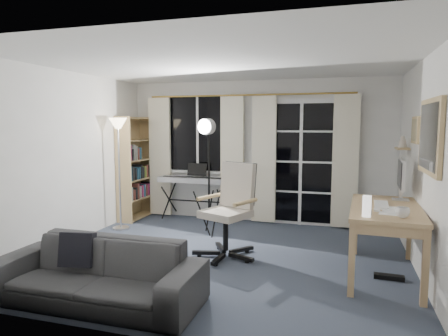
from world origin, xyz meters
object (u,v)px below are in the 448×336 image
(desk, at_px, (386,215))
(sofa, at_px, (97,262))
(torchiere_lamp, at_px, (118,140))
(studio_light, at_px, (207,140))
(office_chair, at_px, (232,201))
(monitor, at_px, (401,176))
(keyboard_piano, at_px, (195,181))
(mug, at_px, (403,211))
(bookshelf, at_px, (134,171))

(desk, xyz_separation_m, sofa, (-2.64, -1.49, -0.29))
(torchiere_lamp, xyz_separation_m, studio_light, (1.45, 0.05, 0.01))
(desk, bearing_deg, studio_light, 161.06)
(studio_light, height_order, desk, studio_light)
(office_chair, relative_size, sofa, 0.60)
(office_chair, height_order, monitor, monitor)
(torchiere_lamp, height_order, keyboard_piano, torchiere_lamp)
(torchiere_lamp, height_order, studio_light, torchiere_lamp)
(torchiere_lamp, distance_m, studio_light, 1.45)
(monitor, bearing_deg, studio_light, 171.80)
(desk, distance_m, monitor, 0.63)
(mug, bearing_deg, bookshelf, 152.51)
(office_chair, relative_size, desk, 0.80)
(sofa, bearing_deg, studio_light, 84.05)
(office_chair, xyz_separation_m, mug, (1.90, -0.71, 0.14))
(office_chair, bearing_deg, torchiere_lamp, -176.26)
(studio_light, distance_m, sofa, 2.67)
(keyboard_piano, height_order, office_chair, office_chair)
(monitor, bearing_deg, keyboard_piano, 159.80)
(keyboard_piano, distance_m, monitor, 3.37)
(keyboard_piano, height_order, mug, keyboard_piano)
(keyboard_piano, distance_m, desk, 3.39)
(torchiere_lamp, bearing_deg, office_chair, -18.66)
(bookshelf, height_order, monitor, bookshelf)
(studio_light, bearing_deg, monitor, 2.18)
(desk, relative_size, sofa, 0.75)
(bookshelf, relative_size, office_chair, 1.52)
(studio_light, height_order, sofa, studio_light)
(mug, relative_size, sofa, 0.06)
(studio_light, relative_size, sofa, 0.91)
(keyboard_piano, xyz_separation_m, sofa, (0.25, -3.25, -0.32))
(bookshelf, xyz_separation_m, torchiere_lamp, (0.16, -0.73, 0.57))
(studio_light, bearing_deg, desk, -8.56)
(monitor, xyz_separation_m, sofa, (-2.84, -1.94, -0.68))
(office_chair, height_order, desk, office_chair)
(office_chair, bearing_deg, sofa, -93.96)
(torchiere_lamp, relative_size, desk, 1.19)
(torchiere_lamp, relative_size, mug, 13.87)
(keyboard_piano, bearing_deg, sofa, -85.83)
(monitor, distance_m, sofa, 3.50)
(keyboard_piano, relative_size, monitor, 2.29)
(mug, bearing_deg, torchiere_lamp, 160.38)
(torchiere_lamp, bearing_deg, desk, -13.25)
(monitor, bearing_deg, sofa, -142.88)
(bookshelf, bearing_deg, office_chair, -32.40)
(studio_light, xyz_separation_m, desk, (2.39, -0.95, -0.75))
(monitor, bearing_deg, torchiere_lamp, 176.39)
(torchiere_lamp, xyz_separation_m, desk, (3.84, -0.90, -0.74))
(torchiere_lamp, distance_m, monitor, 4.07)
(studio_light, xyz_separation_m, monitor, (2.59, -0.50, -0.36))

